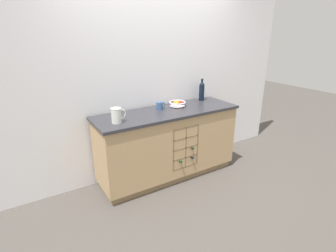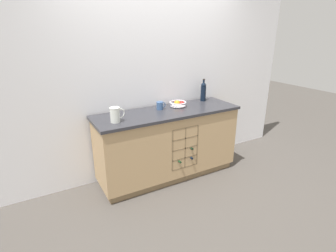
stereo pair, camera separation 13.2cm
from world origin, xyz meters
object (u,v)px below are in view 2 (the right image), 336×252
Objects in this scene: fruit_bowl at (178,103)px; standing_wine_bottle at (203,91)px; white_pitcher at (115,114)px; ceramic_mug at (160,106)px.

standing_wine_bottle is at bearing 9.65° from fruit_bowl.
fruit_bowl is 1.33× the size of white_pitcher.
fruit_bowl is 0.72× the size of standing_wine_bottle.
white_pitcher is at bearing -168.10° from fruit_bowl.
white_pitcher is 1.33× the size of ceramic_mug.
fruit_bowl is 0.48m from standing_wine_bottle.
ceramic_mug reaches higher than fruit_bowl.
standing_wine_bottle is at bearing 6.19° from ceramic_mug.
standing_wine_bottle reaches higher than white_pitcher.
white_pitcher is (-0.92, -0.19, 0.05)m from fruit_bowl.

